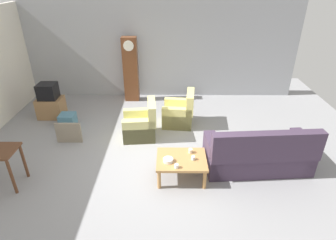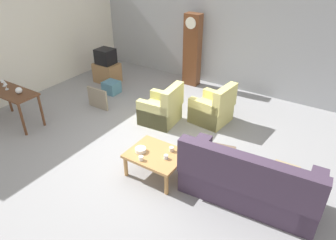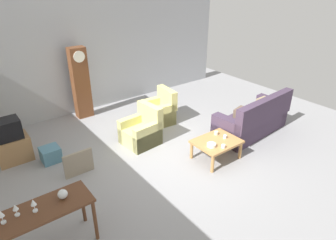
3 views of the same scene
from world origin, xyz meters
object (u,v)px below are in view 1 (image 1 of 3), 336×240
at_px(armchair_olive_near, 141,125).
at_px(bowl_white_stacked, 168,160).
at_px(couch_floral, 258,155).
at_px(grandfather_clock, 131,70).
at_px(tv_stand_cabinet, 51,107).
at_px(cup_white_porcelain, 176,166).
at_px(cup_blue_rimmed, 193,158).
at_px(cup_cream_tall, 190,151).
at_px(storage_box_blue, 68,120).
at_px(tv_crt, 48,91).
at_px(armchair_olive_far, 180,114).
at_px(coffee_table_wood, 181,161).
at_px(framed_picture_leaning, 69,133).

distance_m(armchair_olive_near, bowl_white_stacked, 1.79).
xyz_separation_m(couch_floral, grandfather_clock, (-2.99, 3.54, 0.64)).
relative_size(tv_stand_cabinet, bowl_white_stacked, 3.55).
distance_m(cup_white_porcelain, cup_blue_rimmed, 0.41).
xyz_separation_m(tv_stand_cabinet, cup_cream_tall, (3.72, -2.41, 0.20)).
distance_m(storage_box_blue, cup_cream_tall, 3.66).
xyz_separation_m(cup_white_porcelain, cup_blue_rimmed, (0.33, 0.26, -0.00)).
relative_size(cup_cream_tall, bowl_white_stacked, 0.45).
bearing_deg(cup_cream_tall, tv_crt, 147.13).
relative_size(armchair_olive_far, coffee_table_wood, 0.96).
xyz_separation_m(tv_crt, cup_white_porcelain, (3.44, -2.89, -0.29)).
height_order(couch_floral, bowl_white_stacked, couch_floral).
height_order(tv_crt, cup_cream_tall, tv_crt).
bearing_deg(tv_stand_cabinet, tv_crt, 0.00).
height_order(armchair_olive_far, storage_box_blue, armchair_olive_far).
bearing_deg(couch_floral, coffee_table_wood, -170.59).
distance_m(couch_floral, storage_box_blue, 4.86).
distance_m(tv_stand_cabinet, tv_crt, 0.49).
height_order(storage_box_blue, cup_white_porcelain, cup_white_porcelain).
height_order(tv_crt, bowl_white_stacked, tv_crt).
relative_size(grandfather_clock, cup_blue_rimmed, 26.83).
relative_size(couch_floral, tv_crt, 4.49).
xyz_separation_m(framed_picture_leaning, cup_cream_tall, (2.80, -1.06, 0.22)).
xyz_separation_m(coffee_table_wood, framed_picture_leaning, (-2.62, 1.26, -0.12)).
relative_size(tv_crt, bowl_white_stacked, 2.50).
height_order(armchair_olive_near, tv_crt, tv_crt).
distance_m(coffee_table_wood, grandfather_clock, 4.10).
bearing_deg(armchair_olive_far, armchair_olive_near, -146.04).
bearing_deg(tv_crt, couch_floral, -24.71).
bearing_deg(armchair_olive_far, tv_stand_cabinet, 173.43).
bearing_deg(armchair_olive_near, cup_cream_tall, -50.50).
distance_m(armchair_olive_far, storage_box_blue, 2.96).
xyz_separation_m(tv_stand_cabinet, framed_picture_leaning, (0.92, -1.34, -0.02)).
height_order(tv_stand_cabinet, bowl_white_stacked, tv_stand_cabinet).
height_order(tv_stand_cabinet, framed_picture_leaning, tv_stand_cabinet).
xyz_separation_m(coffee_table_wood, tv_stand_cabinet, (-3.54, 2.61, -0.10)).
relative_size(armchair_olive_far, framed_picture_leaning, 1.53).
bearing_deg(armchair_olive_near, grandfather_clock, 102.39).
relative_size(framed_picture_leaning, storage_box_blue, 1.53).
bearing_deg(cup_blue_rimmed, armchair_olive_far, 94.93).
height_order(armchair_olive_far, tv_crt, tv_crt).
distance_m(tv_stand_cabinet, framed_picture_leaning, 1.63).
xyz_separation_m(grandfather_clock, framed_picture_leaning, (-1.20, -2.54, -0.73)).
bearing_deg(tv_crt, storage_box_blue, -40.04).
relative_size(couch_floral, armchair_olive_near, 2.34).
bearing_deg(bowl_white_stacked, grandfather_clock, 106.63).
xyz_separation_m(armchair_olive_far, cup_blue_rimmed, (0.19, -2.23, 0.17)).
relative_size(grandfather_clock, framed_picture_leaning, 3.28).
height_order(cup_cream_tall, bowl_white_stacked, cup_cream_tall).
bearing_deg(coffee_table_wood, armchair_olive_near, 120.89).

